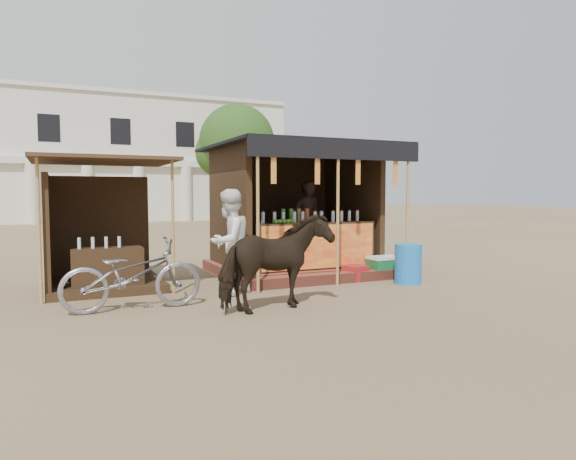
% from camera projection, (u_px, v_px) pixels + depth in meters
% --- Properties ---
extents(ground, '(120.00, 120.00, 0.00)m').
position_uv_depth(ground, '(331.00, 308.00, 7.85)').
color(ground, '#846B4C').
rests_on(ground, ground).
extents(main_stall, '(3.60, 3.61, 2.78)m').
position_uv_depth(main_stall, '(297.00, 227.00, 11.26)').
color(main_stall, brown).
rests_on(main_stall, ground).
extents(secondary_stall, '(2.40, 2.40, 2.38)m').
position_uv_depth(secondary_stall, '(94.00, 243.00, 9.42)').
color(secondary_stall, '#322112').
rests_on(secondary_stall, ground).
extents(cow, '(1.86, 1.14, 1.46)m').
position_uv_depth(cow, '(275.00, 262.00, 7.62)').
color(cow, black).
rests_on(cow, ground).
extents(motorbike, '(2.06, 0.72, 1.08)m').
position_uv_depth(motorbike, '(132.00, 275.00, 7.68)').
color(motorbike, gray).
rests_on(motorbike, ground).
extents(bystander, '(1.13, 1.08, 1.83)m').
position_uv_depth(bystander, '(229.00, 242.00, 8.85)').
color(bystander, white).
rests_on(bystander, ground).
extents(blue_barrel, '(0.54, 0.54, 0.77)m').
position_uv_depth(blue_barrel, '(408.00, 264.00, 9.99)').
color(blue_barrel, blue).
rests_on(blue_barrel, ground).
extents(red_crate, '(0.48, 0.50, 0.30)m').
position_uv_depth(red_crate, '(356.00, 273.00, 10.35)').
color(red_crate, '#A31B1F').
rests_on(red_crate, ground).
extents(cooler, '(0.66, 0.47, 0.46)m').
position_uv_depth(cooler, '(384.00, 267.00, 10.64)').
color(cooler, '#176934').
rests_on(cooler, ground).
extents(background_building, '(26.00, 7.45, 8.18)m').
position_uv_depth(background_building, '(83.00, 160.00, 33.94)').
color(background_building, silver).
rests_on(background_building, ground).
extents(tree, '(4.50, 4.40, 7.00)m').
position_uv_depth(tree, '(233.00, 145.00, 30.04)').
color(tree, '#382314').
rests_on(tree, ground).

